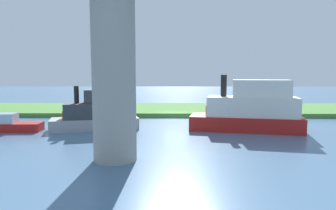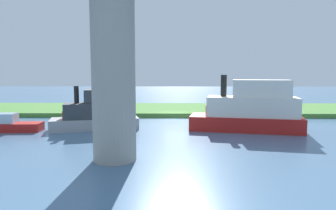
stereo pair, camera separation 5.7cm
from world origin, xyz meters
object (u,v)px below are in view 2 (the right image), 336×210
bridge_pylon (113,67)px  person_on_bank (208,106)px  motorboat_red (12,125)px  mooring_post (104,108)px  skiff_small (249,110)px  pontoon_yellow (98,113)px

bridge_pylon → person_on_bank: 19.91m
motorboat_red → bridge_pylon: bearing=141.2°
person_on_bank → motorboat_red: 20.47m
mooring_post → skiff_small: 17.39m
person_on_bank → mooring_post: (12.29, -0.35, -0.32)m
bridge_pylon → mooring_post: bridge_pylon is taller
pontoon_yellow → skiff_small: (-13.55, 0.46, 0.36)m
pontoon_yellow → motorboat_red: (7.26, 1.26, -0.89)m
mooring_post → pontoon_yellow: 8.58m
pontoon_yellow → skiff_small: skiff_small is taller
bridge_pylon → pontoon_yellow: bearing=-70.7°
bridge_pylon → skiff_small: 14.26m
bridge_pylon → motorboat_red: bearing=-38.8°
mooring_post → skiff_small: size_ratio=0.08×
person_on_bank → bridge_pylon: bearing=67.4°
person_on_bank → pontoon_yellow: pontoon_yellow is taller
mooring_post → motorboat_red: bearing=58.7°
motorboat_red → pontoon_yellow: bearing=-170.2°
bridge_pylon → mooring_post: bearing=-75.3°
motorboat_red → person_on_bank: bearing=-152.8°
skiff_small → motorboat_red: bearing=2.2°
person_on_bank → skiff_small: skiff_small is taller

